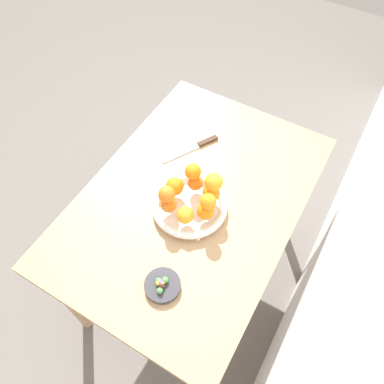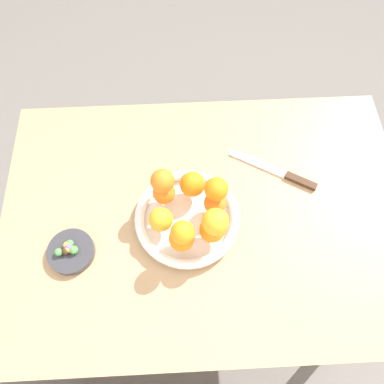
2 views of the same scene
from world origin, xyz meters
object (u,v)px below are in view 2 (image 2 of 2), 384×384
at_px(orange_3, 164,193).
at_px(candy_dish, 71,252).
at_px(orange_1, 215,202).
at_px(orange_2, 192,184).
at_px(candy_ball_4, 69,248).
at_px(knife, 280,173).
at_px(candy_ball_6, 66,251).
at_px(candy_ball_0, 74,250).
at_px(dining_table, 205,226).
at_px(candy_ball_1, 70,244).
at_px(orange_6, 215,222).
at_px(candy_ball_3, 58,252).
at_px(orange_7, 216,189).
at_px(candy_ball_5, 67,245).
at_px(orange_5, 182,239).
at_px(candy_ball_2, 68,249).
at_px(orange_9, 162,181).
at_px(orange_4, 161,219).
at_px(orange_8, 182,232).
at_px(orange_0, 212,230).
at_px(fruit_bowl, 187,218).

bearing_deg(orange_3, candy_dish, 27.56).
relative_size(orange_1, orange_2, 0.86).
xyz_separation_m(candy_ball_4, knife, (-0.57, -0.20, -0.03)).
bearing_deg(candy_ball_6, candy_ball_0, -177.53).
distance_m(dining_table, candy_ball_6, 0.39).
height_order(candy_dish, knife, candy_dish).
relative_size(candy_ball_1, candy_ball_6, 0.96).
bearing_deg(orange_6, orange_3, -43.16).
relative_size(candy_ball_3, knife, 0.09).
xyz_separation_m(orange_2, orange_7, (-0.06, 0.04, 0.05)).
relative_size(orange_6, candy_ball_5, 3.34).
xyz_separation_m(orange_7, candy_ball_0, (0.36, 0.10, -0.09)).
height_order(orange_5, candy_ball_2, orange_5).
height_order(candy_dish, orange_2, orange_2).
xyz_separation_m(candy_ball_1, candy_ball_5, (0.01, 0.00, 0.00)).
height_order(orange_1, orange_3, orange_3).
bearing_deg(candy_ball_3, candy_ball_5, -138.59).
bearing_deg(orange_7, candy_ball_1, 13.23).
xyz_separation_m(orange_7, orange_9, (0.13, -0.03, 0.00)).
xyz_separation_m(orange_4, orange_8, (-0.05, 0.06, 0.06)).
distance_m(orange_5, candy_ball_0, 0.27).
xyz_separation_m(orange_3, candy_ball_0, (0.23, 0.13, -0.04)).
relative_size(orange_7, orange_8, 1.05).
height_order(orange_1, orange_8, orange_8).
bearing_deg(candy_ball_6, knife, -159.99).
height_order(orange_4, orange_6, orange_6).
bearing_deg(candy_ball_3, orange_0, -176.15).
relative_size(dining_table, candy_ball_0, 50.17).
height_order(orange_5, candy_ball_1, orange_5).
relative_size(candy_ball_1, candy_ball_5, 1.00).
bearing_deg(orange_4, orange_6, 163.26).
distance_m(orange_5, orange_7, 0.15).
height_order(orange_8, candy_ball_1, orange_8).
bearing_deg(orange_7, candy_ball_6, 15.58).
xyz_separation_m(orange_1, candy_ball_2, (0.37, 0.10, -0.04)).
relative_size(orange_1, candy_ball_6, 2.86).
relative_size(candy_ball_1, candy_ball_4, 0.90).
distance_m(orange_3, orange_4, 0.07).
relative_size(orange_1, orange_6, 0.89).
bearing_deg(candy_ball_3, candy_ball_0, -174.18).
height_order(candy_ball_6, knife, candy_ball_6).
bearing_deg(candy_ball_4, candy_ball_5, -54.50).
relative_size(orange_5, orange_6, 0.97).
bearing_deg(candy_ball_3, candy_ball_4, -157.10).
relative_size(fruit_bowl, orange_2, 4.15).
height_order(orange_0, knife, orange_0).
distance_m(orange_2, candy_ball_3, 0.37).
xyz_separation_m(orange_6, orange_8, (0.08, 0.02, -0.01)).
bearing_deg(orange_4, orange_8, 132.05).
height_order(candy_ball_5, knife, candy_ball_5).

